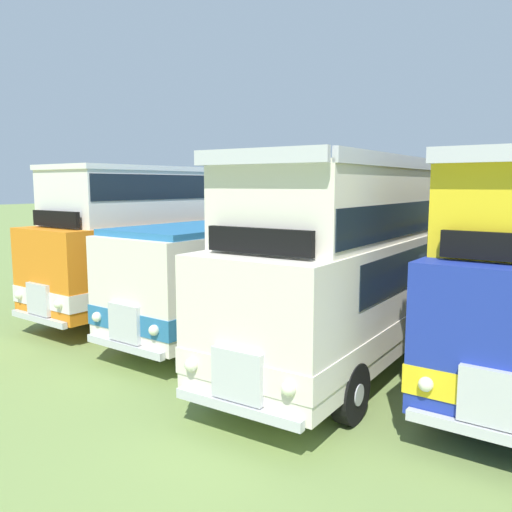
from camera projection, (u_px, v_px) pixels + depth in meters
name	position (u px, v px, depth m)	size (l,w,h in m)	color
ground_plane	(453.00, 358.00, 12.17)	(200.00, 200.00, 0.00)	#7A934C
bus_first_in_row	(184.00, 231.00, 17.23)	(2.69, 10.32, 4.49)	orange
bus_second_in_row	(268.00, 262.00, 15.10)	(2.62, 10.52, 2.99)	silver
bus_third_in_row	(379.00, 252.00, 12.68)	(3.09, 11.77, 4.52)	silver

